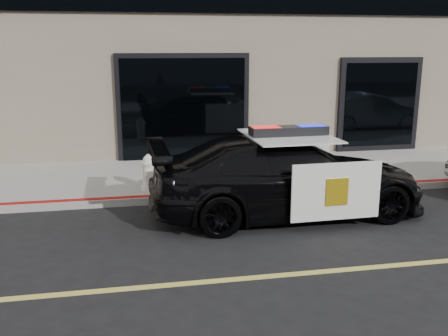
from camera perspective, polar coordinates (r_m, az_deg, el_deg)
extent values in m
plane|color=black|center=(7.14, 10.17, -11.70)|extent=(120.00, 120.00, 0.00)
cube|color=gray|center=(11.88, 1.20, -0.72)|extent=(60.00, 3.50, 0.15)
imported|color=black|center=(9.20, 7.24, -0.90)|extent=(2.29, 5.15, 1.47)
cube|color=white|center=(8.44, 12.72, -2.64)|extent=(1.56, 0.07, 0.98)
cube|color=white|center=(10.32, 7.88, 0.56)|extent=(1.56, 0.07, 0.98)
cube|color=white|center=(9.04, 7.38, 3.67)|extent=(1.51, 1.79, 0.02)
cube|color=gold|center=(8.42, 12.80, -2.69)|extent=(0.39, 0.02, 0.46)
cube|color=black|center=(9.02, 7.40, 4.21)|extent=(1.41, 0.40, 0.17)
cube|color=red|center=(8.89, 4.79, 4.21)|extent=(0.50, 0.33, 0.16)
cube|color=#0C19CC|center=(9.17, 9.93, 4.35)|extent=(0.50, 0.33, 0.16)
cylinder|color=white|center=(10.47, -8.56, -2.23)|extent=(0.34, 0.34, 0.07)
cylinder|color=white|center=(10.40, -8.61, -0.79)|extent=(0.24, 0.24, 0.47)
cylinder|color=white|center=(10.34, -8.66, 0.57)|extent=(0.29, 0.29, 0.06)
sphere|color=white|center=(10.33, -8.67, 0.87)|extent=(0.22, 0.22, 0.22)
cylinder|color=white|center=(10.31, -8.69, 1.38)|extent=(0.07, 0.07, 0.07)
cylinder|color=white|center=(10.54, -8.66, -0.23)|extent=(0.12, 0.11, 0.12)
cylinder|color=white|center=(10.23, -8.59, -0.66)|extent=(0.12, 0.11, 0.12)
cylinder|color=white|center=(10.22, -8.57, -1.05)|extent=(0.16, 0.13, 0.16)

